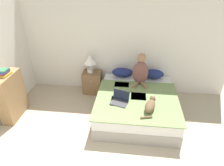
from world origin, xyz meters
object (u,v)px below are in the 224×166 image
at_px(bed, 136,104).
at_px(person_sitting, 141,71).
at_px(book_stack_top, 4,73).
at_px(bookshelf, 11,96).
at_px(nightstand, 92,82).
at_px(table_lamp, 90,60).
at_px(cat_tabby, 150,105).
at_px(pillow_near, 122,72).
at_px(pillow_far, 153,74).
at_px(laptop_open, 120,100).

relative_size(bed, person_sitting, 2.53).
xyz_separation_m(bed, person_sitting, (0.05, 0.50, 0.59)).
bearing_deg(book_stack_top, bookshelf, 49.73).
relative_size(nightstand, table_lamp, 1.29).
relative_size(cat_tabby, bookshelf, 0.56).
distance_m(table_lamp, book_stack_top, 1.90).
bearing_deg(pillow_near, bookshelf, -153.35).
height_order(table_lamp, bookshelf, table_lamp).
bearing_deg(table_lamp, nightstand, 0.55).
distance_m(pillow_near, book_stack_top, 2.64).
relative_size(pillow_far, bookshelf, 0.52).
relative_size(pillow_near, laptop_open, 1.31).
relative_size(pillow_far, book_stack_top, 2.06).
bearing_deg(bookshelf, pillow_far, 20.70).
distance_m(pillow_near, cat_tabby, 1.43).
distance_m(bed, cat_tabby, 0.65).
height_order(bed, cat_tabby, cat_tabby).
bearing_deg(table_lamp, bookshelf, -142.68).
bearing_deg(book_stack_top, person_sitting, 17.47).
distance_m(pillow_far, book_stack_top, 3.33).
xyz_separation_m(pillow_far, table_lamp, (-1.58, -0.02, 0.30)).
height_order(bed, table_lamp, table_lamp).
bearing_deg(cat_tabby, bookshelf, 103.73).
bearing_deg(laptop_open, pillow_near, 107.76).
bearing_deg(pillow_far, laptop_open, -123.41).
bearing_deg(bookshelf, nightstand, 36.65).
distance_m(laptop_open, bookshelf, 2.34).
xyz_separation_m(person_sitting, bookshelf, (-2.75, -0.87, -0.33)).
bearing_deg(pillow_far, cat_tabby, -95.87).
bearing_deg(book_stack_top, nightstand, 36.66).
height_order(bookshelf, book_stack_top, book_stack_top).
distance_m(cat_tabby, laptop_open, 0.63).
xyz_separation_m(person_sitting, nightstand, (-1.21, 0.28, -0.54)).
bearing_deg(pillow_far, pillow_near, 180.00).
bearing_deg(nightstand, pillow_near, 1.34).
bearing_deg(cat_tabby, nightstand, 64.12).
bearing_deg(bookshelf, table_lamp, 37.32).
xyz_separation_m(laptop_open, table_lamp, (-0.84, 1.10, 0.36)).
height_order(pillow_far, nightstand, pillow_far).
bearing_deg(cat_tabby, pillow_far, 10.13).
bearing_deg(pillow_near, book_stack_top, -153.34).
height_order(bed, bookshelf, bookshelf).
bearing_deg(laptop_open, cat_tabby, 1.31).
distance_m(bed, pillow_near, 0.96).
height_order(cat_tabby, nightstand, cat_tabby).
xyz_separation_m(pillow_far, bookshelf, (-3.08, -1.16, -0.11)).
relative_size(bed, pillow_far, 3.63).
bearing_deg(cat_tabby, book_stack_top, 103.74).
height_order(bed, pillow_far, pillow_far).
bearing_deg(bed, laptop_open, -138.22).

